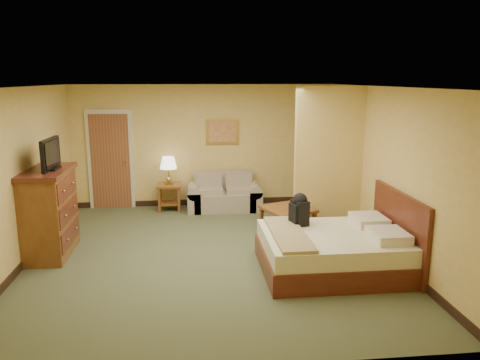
{
  "coord_description": "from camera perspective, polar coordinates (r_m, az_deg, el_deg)",
  "views": [
    {
      "loc": [
        -0.26,
        -6.98,
        2.72
      ],
      "look_at": [
        0.55,
        0.6,
        1.06
      ],
      "focal_mm": 35.0,
      "sensor_mm": 36.0,
      "label": 1
    }
  ],
  "objects": [
    {
      "name": "floor",
      "position": [
        7.5,
        -3.71,
        -9.0
      ],
      "size": [
        6.0,
        6.0,
        0.0
      ],
      "primitive_type": "plane",
      "color": "#4C5335",
      "rests_on": "ground"
    },
    {
      "name": "ceiling",
      "position": [
        6.99,
        -4.01,
        11.27
      ],
      "size": [
        6.0,
        6.0,
        0.0
      ],
      "primitive_type": "plane",
      "rotation": [
        3.14,
        0.0,
        0.0
      ],
      "color": "white",
      "rests_on": "back_wall"
    },
    {
      "name": "back_wall",
      "position": [
        10.09,
        -4.55,
        4.16
      ],
      "size": [
        5.5,
        0.02,
        2.6
      ],
      "primitive_type": "cube",
      "color": "#DCB85E",
      "rests_on": "floor"
    },
    {
      "name": "left_wall",
      "position": [
        7.55,
        -25.2,
        0.26
      ],
      "size": [
        0.02,
        6.0,
        2.6
      ],
      "primitive_type": "cube",
      "color": "#DCB85E",
      "rests_on": "floor"
    },
    {
      "name": "right_wall",
      "position": [
        7.74,
        16.94,
        1.17
      ],
      "size": [
        0.02,
        6.0,
        2.6
      ],
      "primitive_type": "cube",
      "color": "#DCB85E",
      "rests_on": "floor"
    },
    {
      "name": "partition",
      "position": [
        8.39,
        10.72,
        2.33
      ],
      "size": [
        1.2,
        0.15,
        2.6
      ],
      "primitive_type": "cube",
      "color": "#DCB85E",
      "rests_on": "floor"
    },
    {
      "name": "door",
      "position": [
        10.23,
        -15.51,
        2.35
      ],
      "size": [
        0.94,
        0.16,
        2.1
      ],
      "color": "beige",
      "rests_on": "floor"
    },
    {
      "name": "baseboard",
      "position": [
        10.33,
        -4.43,
        -2.67
      ],
      "size": [
        5.5,
        0.02,
        0.12
      ],
      "primitive_type": "cube",
      "color": "black",
      "rests_on": "floor"
    },
    {
      "name": "loveseat",
      "position": [
        9.89,
        -1.94,
        -2.15
      ],
      "size": [
        1.55,
        0.72,
        0.78
      ],
      "color": "gray",
      "rests_on": "floor"
    },
    {
      "name": "side_table",
      "position": [
        9.93,
        -8.61,
        -1.58
      ],
      "size": [
        0.5,
        0.5,
        0.55
      ],
      "color": "brown",
      "rests_on": "floor"
    },
    {
      "name": "table_lamp",
      "position": [
        9.8,
        -8.73,
        2.0
      ],
      "size": [
        0.35,
        0.35,
        0.58
      ],
      "color": "#AB8E3F",
      "rests_on": "side_table"
    },
    {
      "name": "coffee_table",
      "position": [
        8.29,
        5.83,
        -4.31
      ],
      "size": [
        1.02,
        1.02,
        0.5
      ],
      "rotation": [
        0.0,
        0.0,
        0.37
      ],
      "color": "brown",
      "rests_on": "floor"
    },
    {
      "name": "wall_picture",
      "position": [
        10.04,
        -2.17,
        5.88
      ],
      "size": [
        0.7,
        0.04,
        0.54
      ],
      "color": "#B78E3F",
      "rests_on": "back_wall"
    },
    {
      "name": "dresser",
      "position": [
        7.85,
        -22.27,
        -3.66
      ],
      "size": [
        0.67,
        1.28,
        1.36
      ],
      "color": "brown",
      "rests_on": "floor"
    },
    {
      "name": "tv",
      "position": [
        7.64,
        -22.1,
        2.86
      ],
      "size": [
        0.2,
        0.78,
        0.48
      ],
      "rotation": [
        0.0,
        0.0,
        -0.02
      ],
      "color": "black",
      "rests_on": "dresser"
    },
    {
      "name": "bed",
      "position": [
        6.95,
        11.85,
        -8.29
      ],
      "size": [
        2.05,
        1.75,
        1.13
      ],
      "color": "#4D1C12",
      "rests_on": "floor"
    },
    {
      "name": "backpack",
      "position": [
        7.09,
        7.29,
        -3.42
      ],
      "size": [
        0.26,
        0.32,
        0.49
      ],
      "rotation": [
        0.0,
        0.0,
        0.28
      ],
      "color": "black",
      "rests_on": "bed"
    }
  ]
}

